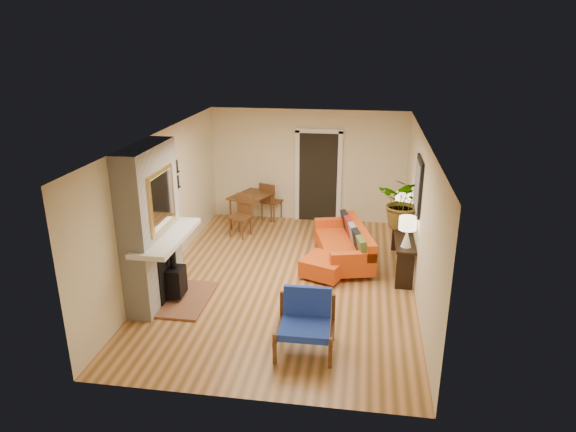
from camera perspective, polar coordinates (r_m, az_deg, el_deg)
name	(u,v)px	position (r m, az deg, el deg)	size (l,w,h in m)	color
room_shell	(332,176)	(11.29, 4.91, 4.40)	(6.50, 6.50, 6.50)	tan
fireplace	(153,229)	(8.48, -14.75, -1.44)	(1.09, 1.68, 2.60)	white
sofa	(347,244)	(10.02, 6.55, -3.16)	(1.29, 2.08, 0.76)	silver
ottoman	(325,266)	(9.38, 4.10, -5.57)	(0.93, 0.93, 0.36)	silver
blue_chair	(306,318)	(7.30, 2.00, -11.31)	(0.81, 0.80, 0.83)	brown
dining_table	(254,202)	(11.65, -3.82, 1.61)	(1.14, 1.72, 0.91)	brown
console_table	(403,240)	(9.77, 12.65, -2.62)	(0.34, 1.85, 0.72)	black
lamp_near	(407,228)	(8.97, 13.12, -1.34)	(0.30, 0.30, 0.54)	white
lamp_far	(403,203)	(10.29, 12.61, 1.43)	(0.30, 0.30, 0.54)	white
houseplant	(404,202)	(9.80, 12.78, 1.49)	(0.90, 0.78, 1.00)	#1E5919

